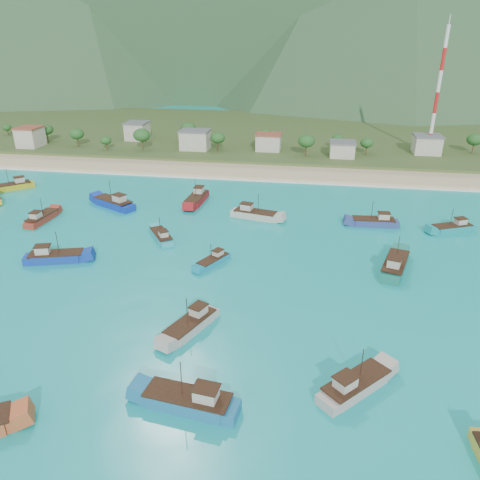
% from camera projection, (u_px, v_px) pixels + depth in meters
% --- Properties ---
extents(ground, '(600.00, 600.00, 0.00)m').
position_uv_depth(ground, '(215.00, 298.00, 79.26)').
color(ground, '#0D918C').
rests_on(ground, ground).
extents(beach, '(400.00, 18.00, 1.20)m').
position_uv_depth(beach, '(267.00, 172.00, 150.46)').
color(beach, beige).
rests_on(beach, ground).
extents(land, '(400.00, 110.00, 2.40)m').
position_uv_depth(land, '(282.00, 135.00, 205.43)').
color(land, '#385123').
rests_on(land, ground).
extents(surf_line, '(400.00, 2.50, 0.08)m').
position_uv_depth(surf_line, '(263.00, 181.00, 141.90)').
color(surf_line, white).
rests_on(surf_line, ground).
extents(village, '(206.13, 29.69, 6.86)m').
position_uv_depth(village, '(291.00, 143.00, 168.66)').
color(village, beige).
rests_on(village, ground).
extents(vegetation, '(274.38, 25.58, 8.40)m').
position_uv_depth(vegetation, '(276.00, 141.00, 169.84)').
color(vegetation, '#235623').
rests_on(vegetation, ground).
extents(radio_tower, '(1.20, 1.20, 41.98)m').
position_uv_depth(radio_tower, '(438.00, 92.00, 159.21)').
color(radio_tower, red).
rests_on(radio_tower, ground).
extents(boat_0, '(3.54, 10.46, 6.10)m').
position_uv_depth(boat_0, '(42.00, 219.00, 111.16)').
color(boat_0, maroon).
rests_on(boat_0, ground).
extents(boat_1, '(11.82, 6.41, 6.70)m').
position_uv_depth(boat_1, '(55.00, 257.00, 91.74)').
color(boat_1, '#12369B').
rests_on(boat_1, ground).
extents(boat_3, '(6.86, 12.67, 7.18)m').
position_uv_depth(boat_3, '(395.00, 266.00, 88.13)').
color(boat_3, '#176D5E').
rests_on(boat_3, ground).
extents(boat_5, '(10.83, 3.73, 6.31)m').
position_uv_depth(boat_5, '(374.00, 222.00, 108.81)').
color(boat_5, navy).
rests_on(boat_5, ground).
extents(boat_6, '(12.09, 4.95, 6.94)m').
position_uv_depth(boat_6, '(190.00, 402.00, 55.83)').
color(boat_6, '#1C6796').
rests_on(boat_6, ground).
extents(boat_10, '(10.25, 6.71, 5.86)m').
position_uv_depth(boat_10, '(452.00, 228.00, 105.71)').
color(boat_10, teal).
rests_on(boat_10, ground).
extents(boat_14, '(6.99, 10.84, 6.19)m').
position_uv_depth(boat_14, '(191.00, 325.00, 70.69)').
color(boat_14, '#ADA49E').
rests_on(boat_14, ground).
extents(boat_15, '(4.12, 12.09, 7.05)m').
position_uv_depth(boat_15, '(197.00, 199.00, 123.59)').
color(boat_15, maroon).
rests_on(boat_15, ground).
extents(boat_19, '(10.29, 10.06, 6.57)m').
position_uv_depth(boat_19, '(13.00, 187.00, 133.81)').
color(boat_19, '#B0A019').
rests_on(boat_19, ground).
extents(boat_21, '(12.82, 9.16, 7.42)m').
position_uv_depth(boat_21, '(114.00, 203.00, 120.22)').
color(boat_21, '#0F30A8').
rests_on(boat_21, ground).
extents(boat_22, '(11.85, 5.84, 6.73)m').
position_uv_depth(boat_22, '(255.00, 215.00, 113.16)').
color(boat_22, '#B7B2A4').
rests_on(boat_22, ground).
extents(boat_23, '(5.81, 8.30, 4.78)m').
position_uv_depth(boat_23, '(213.00, 261.00, 90.92)').
color(boat_23, '#1183A7').
rests_on(boat_23, ground).
extents(boat_25, '(9.81, 10.10, 6.42)m').
position_uv_depth(boat_25, '(355.00, 386.00, 58.43)').
color(boat_25, '#A89E98').
rests_on(boat_25, ground).
extents(boat_27, '(7.48, 9.19, 5.47)m').
position_uv_depth(boat_27, '(162.00, 237.00, 101.45)').
color(boat_27, teal).
rests_on(boat_27, ground).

